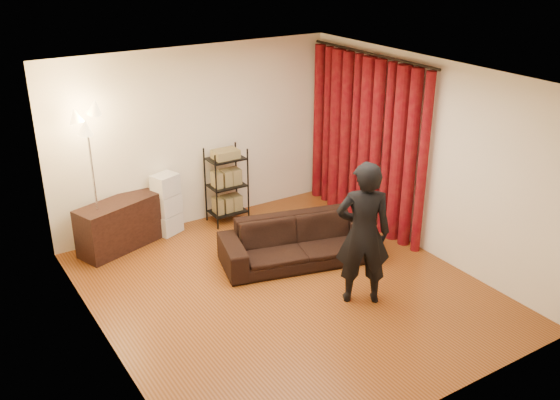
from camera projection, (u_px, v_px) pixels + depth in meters
floor at (286, 289)px, 7.89m from camera, size 5.00×5.00×0.00m
ceiling at (287, 77)px, 6.83m from camera, size 5.00×5.00×0.00m
wall_back at (196, 137)px, 9.30m from camera, size 5.00×0.00×5.00m
wall_front at (442, 283)px, 5.42m from camera, size 5.00×0.00×5.00m
wall_left at (98, 236)px, 6.26m from camera, size 0.00×5.00×5.00m
wall_right at (426, 157)px, 8.46m from camera, size 0.00×5.00×5.00m
curtain_rod at (372, 54)px, 8.80m from camera, size 0.04×2.65×0.04m
curtain at (365, 142)px, 9.31m from camera, size 0.22×2.65×2.55m
sofa at (299, 241)px, 8.45m from camera, size 2.23×1.31×0.61m
person at (363, 234)px, 7.33m from camera, size 0.79×0.71×1.80m
media_cabinet at (120, 225)px, 8.81m from camera, size 1.30×0.83×0.71m
storage_boxes at (167, 204)px, 9.20m from camera, size 0.46×0.42×0.94m
wire_shelf at (227, 185)px, 9.54m from camera, size 0.56×0.41×1.19m
floor_lamp at (94, 186)px, 8.28m from camera, size 0.44×0.44×2.12m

